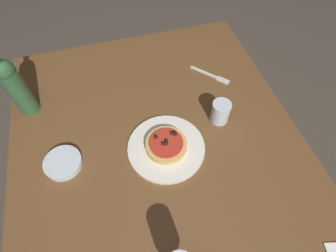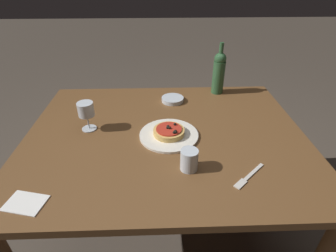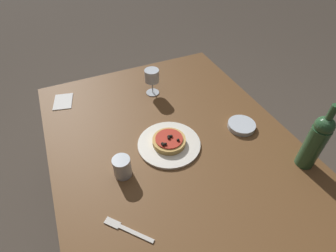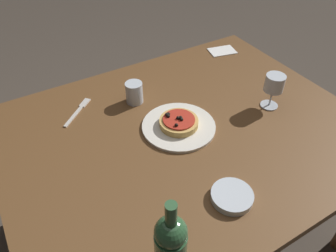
{
  "view_description": "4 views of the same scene",
  "coord_description": "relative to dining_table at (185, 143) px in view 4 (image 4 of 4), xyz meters",
  "views": [
    {
      "loc": [
        -0.45,
        0.1,
        1.57
      ],
      "look_at": [
        0.05,
        -0.04,
        0.8
      ],
      "focal_mm": 28.0,
      "sensor_mm": 36.0,
      "label": 1
    },
    {
      "loc": [
        -0.03,
        -1.08,
        1.44
      ],
      "look_at": [
        0.01,
        -0.01,
        0.76
      ],
      "focal_mm": 28.0,
      "sensor_mm": 36.0,
      "label": 2
    },
    {
      "loc": [
        0.76,
        -0.36,
        1.6
      ],
      "look_at": [
        -0.01,
        -0.02,
        0.81
      ],
      "focal_mm": 28.0,
      "sensor_mm": 36.0,
      "label": 3
    },
    {
      "loc": [
        0.54,
        0.78,
        1.56
      ],
      "look_at": [
        0.07,
        -0.01,
        0.75
      ],
      "focal_mm": 35.0,
      "sensor_mm": 36.0,
      "label": 4
    }
  ],
  "objects": [
    {
      "name": "ground_plane",
      "position": [
        0.0,
        0.0,
        -0.64
      ],
      "size": [
        14.0,
        14.0,
        0.0
      ],
      "primitive_type": "plane",
      "color": "#4C4238"
    },
    {
      "name": "dining_table",
      "position": [
        0.0,
        0.0,
        0.0
      ],
      "size": [
        1.38,
        1.09,
        0.71
      ],
      "color": "brown",
      "rests_on": "ground_plane"
    },
    {
      "name": "dinner_plate",
      "position": [
        0.02,
        -0.02,
        0.08
      ],
      "size": [
        0.29,
        0.29,
        0.01
      ],
      "color": "white",
      "rests_on": "dining_table"
    },
    {
      "name": "pizza",
      "position": [
        0.02,
        -0.02,
        0.1
      ],
      "size": [
        0.15,
        0.15,
        0.04
      ],
      "color": "tan",
      "rests_on": "dinner_plate"
    },
    {
      "name": "wine_glass",
      "position": [
        -0.39,
        0.05,
        0.18
      ],
      "size": [
        0.08,
        0.08,
        0.15
      ],
      "color": "silver",
      "rests_on": "dining_table"
    },
    {
      "name": "wine_bottle",
      "position": [
        0.35,
        0.46,
        0.21
      ],
      "size": [
        0.08,
        0.08,
        0.32
      ],
      "color": "#2D5633",
      "rests_on": "dining_table"
    },
    {
      "name": "water_cup",
      "position": [
        0.09,
        -0.26,
        0.12
      ],
      "size": [
        0.07,
        0.07,
        0.09
      ],
      "color": "silver",
      "rests_on": "dining_table"
    },
    {
      "name": "side_bowl",
      "position": [
        0.05,
        0.35,
        0.08
      ],
      "size": [
        0.13,
        0.13,
        0.02
      ],
      "color": "silver",
      "rests_on": "dining_table"
    },
    {
      "name": "fork",
      "position": [
        0.32,
        -0.33,
        0.07
      ],
      "size": [
        0.16,
        0.14,
        0.0
      ],
      "rotation": [
        0.0,
        0.0,
        -2.41
      ],
      "color": "beige",
      "rests_on": "dining_table"
    },
    {
      "name": "paper_napkin",
      "position": [
        -0.51,
        -0.43,
        0.07
      ],
      "size": [
        0.16,
        0.13,
        0.0
      ],
      "color": "white",
      "rests_on": "dining_table"
    }
  ]
}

